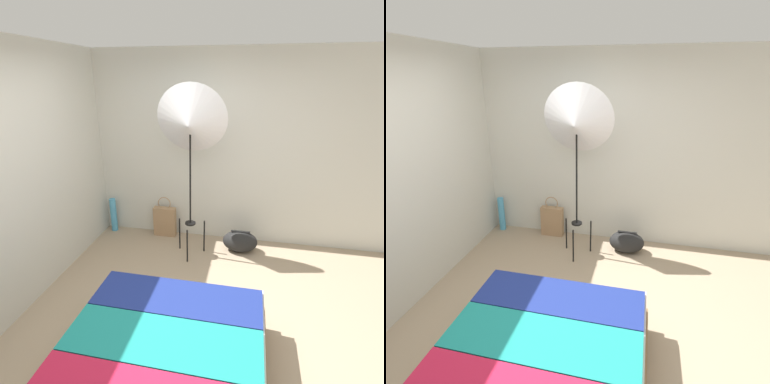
% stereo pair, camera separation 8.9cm
% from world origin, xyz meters
% --- Properties ---
extents(ground_plane, '(14.00, 14.00, 0.00)m').
position_xyz_m(ground_plane, '(0.00, 0.00, 0.00)').
color(ground_plane, gray).
extents(wall_back, '(8.00, 0.05, 2.60)m').
position_xyz_m(wall_back, '(0.00, 2.05, 1.30)').
color(wall_back, beige).
rests_on(wall_back, ground_plane).
extents(wall_side_left, '(0.05, 8.00, 2.60)m').
position_xyz_m(wall_side_left, '(-1.70, 1.00, 1.30)').
color(wall_side_left, beige).
rests_on(wall_side_left, ground_plane).
extents(photo_umbrella, '(0.85, 0.45, 2.19)m').
position_xyz_m(photo_umbrella, '(-0.23, 1.49, 1.74)').
color(photo_umbrella, black).
rests_on(photo_umbrella, ground_plane).
extents(tote_bag, '(0.33, 0.11, 0.62)m').
position_xyz_m(tote_bag, '(-0.71, 1.92, 0.23)').
color(tote_bag, '#9E7A56').
rests_on(tote_bag, ground_plane).
extents(duffel_bag, '(0.47, 0.29, 0.30)m').
position_xyz_m(duffel_bag, '(0.41, 1.69, 0.15)').
color(duffel_bag, black).
rests_on(duffel_bag, ground_plane).
extents(paper_roll, '(0.09, 0.09, 0.52)m').
position_xyz_m(paper_roll, '(-1.53, 1.91, 0.26)').
color(paper_roll, '#4CA3D1').
rests_on(paper_roll, ground_plane).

